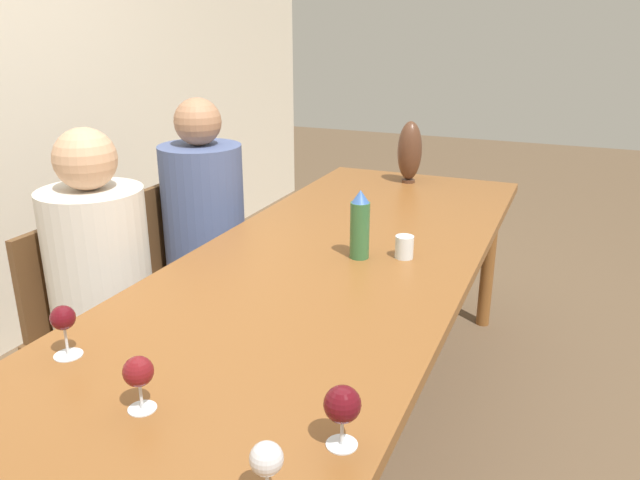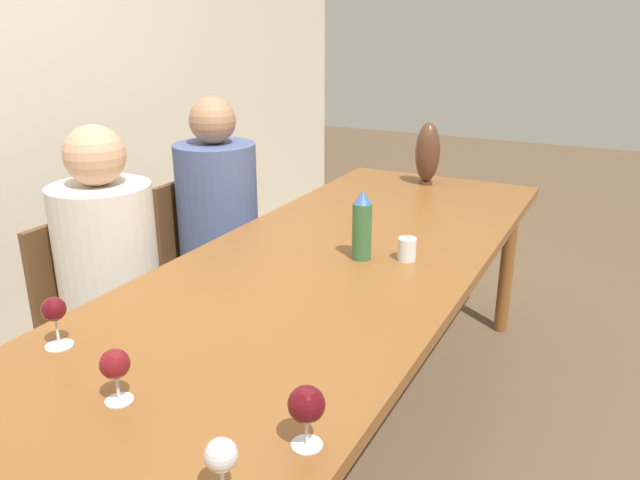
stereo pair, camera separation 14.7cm
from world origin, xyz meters
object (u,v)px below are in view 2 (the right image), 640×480
wine_glass_1 (221,457)px  wine_glass_2 (54,312)px  water_bottle (362,226)px  person_far (221,225)px  person_near (113,279)px  water_tumbler (407,249)px  wine_glass_3 (115,366)px  chair_near (102,317)px  wine_glass_0 (306,406)px  chair_far (210,260)px  vase (428,153)px

wine_glass_1 → wine_glass_2: (0.25, 0.70, 0.02)m
water_bottle → person_far: person_far is taller
water_bottle → person_near: person_near is taller
water_tumbler → wine_glass_3: bearing=166.1°
water_bottle → wine_glass_2: bearing=154.5°
person_near → person_far: 0.70m
wine_glass_1 → person_far: size_ratio=0.09×
person_near → person_far: person_far is taller
water_bottle → person_near: (-0.33, 0.88, -0.24)m
wine_glass_3 → person_near: (0.72, 0.75, -0.21)m
chair_near → person_far: bearing=-6.5°
person_near → wine_glass_3: bearing=-133.8°
water_tumbler → person_far: 1.08m
water_tumbler → chair_near: size_ratio=0.09×
chair_near → person_far: size_ratio=0.68×
water_tumbler → wine_glass_1: size_ratio=0.70×
wine_glass_0 → chair_far: bearing=43.1°
vase → person_near: person_near is taller
wine_glass_3 → chair_near: 1.16m
water_tumbler → chair_near: (-0.39, 1.10, -0.34)m
wine_glass_0 → wine_glass_3: 0.45m
vase → chair_near: vase is taller
wine_glass_1 → wine_glass_3: (0.13, 0.38, 0.01)m
wine_glass_1 → chair_near: size_ratio=0.13×
water_tumbler → wine_glass_0: size_ratio=0.61×
water_bottle → wine_glass_0: water_bottle is taller
wine_glass_1 → chair_near: bearing=54.8°
water_bottle → vase: (1.12, 0.13, 0.04)m
water_bottle → wine_glass_2: size_ratio=1.81×
water_bottle → water_tumbler: bearing=-68.1°
chair_near → chair_far: 0.70m
vase → water_bottle: bearing=-173.5°
wine_glass_2 → wine_glass_3: wine_glass_2 is taller
vase → chair_near: bearing=150.4°
wine_glass_2 → chair_far: wine_glass_2 is taller
wine_glass_0 → chair_far: size_ratio=0.15×
water_bottle → person_far: bearing=67.5°
vase → wine_glass_1: size_ratio=2.74×
person_far → wine_glass_3: bearing=-152.1°
person_far → person_near: bearing=-180.0°
wine_glass_0 → wine_glass_2: bearing=85.6°
wine_glass_3 → person_far: (1.41, 0.75, -0.20)m
wine_glass_1 → water_tumbler: bearing=4.6°
water_bottle → water_tumbler: size_ratio=3.06×
water_tumbler → chair_near: 1.22m
wine_glass_1 → chair_far: (1.55, 1.20, -0.38)m
vase → person_near: bearing=152.8°
wine_glass_3 → chair_far: (1.41, 0.83, -0.39)m
vase → person_far: (-0.76, 0.75, -0.27)m
water_tumbler → person_far: size_ratio=0.06×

